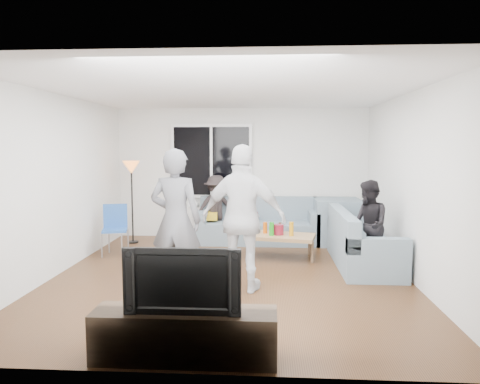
# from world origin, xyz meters

# --- Properties ---
(floor) EXTENTS (5.00, 5.50, 0.04)m
(floor) POSITION_xyz_m (0.00, 0.00, -0.02)
(floor) COLOR #56351C
(floor) RESTS_ON ground
(ceiling) EXTENTS (5.00, 5.50, 0.04)m
(ceiling) POSITION_xyz_m (0.00, 0.00, 2.62)
(ceiling) COLOR white
(ceiling) RESTS_ON ground
(wall_back) EXTENTS (5.00, 0.04, 2.60)m
(wall_back) POSITION_xyz_m (0.00, 2.77, 1.30)
(wall_back) COLOR silver
(wall_back) RESTS_ON ground
(wall_front) EXTENTS (5.00, 0.04, 2.60)m
(wall_front) POSITION_xyz_m (0.00, -2.77, 1.30)
(wall_front) COLOR silver
(wall_front) RESTS_ON ground
(wall_left) EXTENTS (0.04, 5.50, 2.60)m
(wall_left) POSITION_xyz_m (-2.52, 0.00, 1.30)
(wall_left) COLOR silver
(wall_left) RESTS_ON ground
(wall_right) EXTENTS (0.04, 5.50, 2.60)m
(wall_right) POSITION_xyz_m (2.52, 0.00, 1.30)
(wall_right) COLOR silver
(wall_right) RESTS_ON ground
(window_frame) EXTENTS (1.62, 0.06, 1.47)m
(window_frame) POSITION_xyz_m (-0.60, 2.69, 1.55)
(window_frame) COLOR white
(window_frame) RESTS_ON wall_back
(window_glass) EXTENTS (1.50, 0.02, 1.35)m
(window_glass) POSITION_xyz_m (-0.60, 2.65, 1.55)
(window_glass) COLOR black
(window_glass) RESTS_ON window_frame
(window_mullion) EXTENTS (0.05, 0.03, 1.35)m
(window_mullion) POSITION_xyz_m (-0.60, 2.64, 1.55)
(window_mullion) COLOR white
(window_mullion) RESTS_ON window_frame
(radiator) EXTENTS (1.30, 0.12, 0.62)m
(radiator) POSITION_xyz_m (-0.60, 2.65, 0.31)
(radiator) COLOR silver
(radiator) RESTS_ON floor
(potted_plant) EXTENTS (0.20, 0.16, 0.36)m
(potted_plant) POSITION_xyz_m (-0.24, 2.62, 0.80)
(potted_plant) COLOR #2C6E2C
(potted_plant) RESTS_ON radiator
(vase) EXTENTS (0.16, 0.16, 0.15)m
(vase) POSITION_xyz_m (-0.93, 2.62, 0.70)
(vase) COLOR silver
(vase) RESTS_ON radiator
(sofa_back_section) EXTENTS (2.30, 0.85, 0.85)m
(sofa_back_section) POSITION_xyz_m (0.34, 2.27, 0.42)
(sofa_back_section) COLOR slate
(sofa_back_section) RESTS_ON floor
(sofa_right_section) EXTENTS (2.00, 0.85, 0.85)m
(sofa_right_section) POSITION_xyz_m (2.02, 0.72, 0.42)
(sofa_right_section) COLOR slate
(sofa_right_section) RESTS_ON floor
(sofa_corner) EXTENTS (0.85, 0.85, 0.85)m
(sofa_corner) POSITION_xyz_m (1.84, 2.27, 0.42)
(sofa_corner) COLOR slate
(sofa_corner) RESTS_ON floor
(cushion_yellow) EXTENTS (0.40, 0.35, 0.14)m
(cushion_yellow) POSITION_xyz_m (-0.63, 2.25, 0.51)
(cushion_yellow) COLOR gold
(cushion_yellow) RESTS_ON sofa_back_section
(cushion_red) EXTENTS (0.46, 0.43, 0.13)m
(cushion_red) POSITION_xyz_m (0.11, 2.33, 0.51)
(cushion_red) COLOR maroon
(cushion_red) RESTS_ON sofa_back_section
(coffee_table) EXTENTS (1.20, 0.81, 0.40)m
(coffee_table) POSITION_xyz_m (0.74, 1.06, 0.20)
(coffee_table) COLOR #966B48
(coffee_table) RESTS_ON floor
(pitcher) EXTENTS (0.17, 0.17, 0.17)m
(pitcher) POSITION_xyz_m (0.71, 1.06, 0.49)
(pitcher) COLOR maroon
(pitcher) RESTS_ON coffee_table
(side_chair) EXTENTS (0.49, 0.49, 0.86)m
(side_chair) POSITION_xyz_m (-2.05, 1.08, 0.43)
(side_chair) COLOR #2552A1
(side_chair) RESTS_ON floor
(floor_lamp) EXTENTS (0.32, 0.32, 1.56)m
(floor_lamp) POSITION_xyz_m (-2.05, 2.07, 0.78)
(floor_lamp) COLOR orange
(floor_lamp) RESTS_ON floor
(player_left) EXTENTS (0.72, 0.52, 1.83)m
(player_left) POSITION_xyz_m (-0.64, -0.64, 0.91)
(player_left) COLOR #4B4C50
(player_left) RESTS_ON floor
(player_right) EXTENTS (1.18, 0.70, 1.88)m
(player_right) POSITION_xyz_m (0.22, -0.61, 0.94)
(player_right) COLOR silver
(player_right) RESTS_ON floor
(spectator_right) EXTENTS (0.56, 0.70, 1.36)m
(spectator_right) POSITION_xyz_m (2.02, 0.45, 0.68)
(spectator_right) COLOR black
(spectator_right) RESTS_ON floor
(spectator_back) EXTENTS (0.95, 0.74, 1.29)m
(spectator_back) POSITION_xyz_m (-0.47, 2.30, 0.65)
(spectator_back) COLOR black
(spectator_back) RESTS_ON floor
(tv_console) EXTENTS (1.60, 0.40, 0.44)m
(tv_console) POSITION_xyz_m (-0.19, -2.50, 0.22)
(tv_console) COLOR #312318
(tv_console) RESTS_ON floor
(television) EXTENTS (1.00, 0.13, 0.57)m
(television) POSITION_xyz_m (-0.19, -2.50, 0.73)
(television) COLOR black
(television) RESTS_ON tv_console
(bottle_b) EXTENTS (0.08, 0.08, 0.22)m
(bottle_b) POSITION_xyz_m (0.59, 0.97, 0.51)
(bottle_b) COLOR #1C981B
(bottle_b) RESTS_ON coffee_table
(bottle_c) EXTENTS (0.07, 0.07, 0.17)m
(bottle_c) POSITION_xyz_m (0.74, 1.24, 0.49)
(bottle_c) COLOR black
(bottle_c) RESTS_ON coffee_table
(bottle_d) EXTENTS (0.07, 0.07, 0.23)m
(bottle_d) POSITION_xyz_m (0.91, 0.97, 0.51)
(bottle_d) COLOR orange
(bottle_d) RESTS_ON coffee_table
(bottle_a) EXTENTS (0.07, 0.07, 0.19)m
(bottle_a) POSITION_xyz_m (0.49, 1.16, 0.49)
(bottle_a) COLOR #CD540C
(bottle_a) RESTS_ON coffee_table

